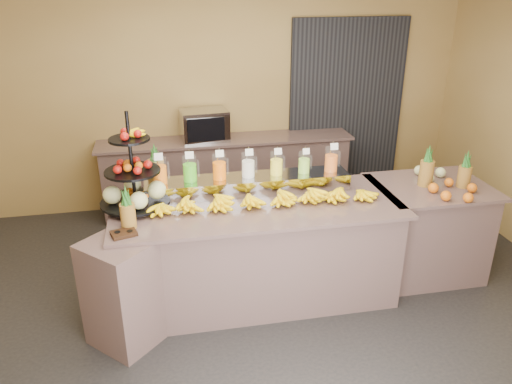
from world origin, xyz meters
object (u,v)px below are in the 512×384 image
object	(u,v)px
banana_heap	(265,197)
condiment_caddy	(124,233)
right_fruit_pile	(448,183)
fruit_stand	(138,183)
pitcher_tray	(248,184)
oven_warmer	(204,125)

from	to	relation	value
banana_heap	condiment_caddy	xyz separation A→B (m)	(-1.17, -0.34, -0.06)
banana_heap	right_fruit_pile	xyz separation A→B (m)	(1.72, -0.02, 0.00)
fruit_stand	right_fruit_pile	distance (m)	2.78
banana_heap	fruit_stand	distance (m)	1.07
pitcher_tray	right_fruit_pile	distance (m)	1.84
pitcher_tray	banana_heap	xyz separation A→B (m)	(0.09, -0.29, -0.00)
fruit_stand	oven_warmer	distance (m)	1.94
pitcher_tray	banana_heap	distance (m)	0.31
pitcher_tray	right_fruit_pile	size ratio (longest dim) A/B	4.03
pitcher_tray	oven_warmer	bearing A→B (deg)	97.82
pitcher_tray	banana_heap	world-z (taller)	banana_heap
pitcher_tray	fruit_stand	size ratio (longest dim) A/B	2.22
fruit_stand	oven_warmer	bearing A→B (deg)	75.76
condiment_caddy	right_fruit_pile	distance (m)	2.91
banana_heap	oven_warmer	size ratio (longest dim) A/B	3.63
banana_heap	oven_warmer	xyz separation A→B (m)	(-0.32, 1.96, 0.11)
banana_heap	condiment_caddy	world-z (taller)	banana_heap
condiment_caddy	oven_warmer	distance (m)	2.46
pitcher_tray	condiment_caddy	xyz separation A→B (m)	(-1.08, -0.63, -0.06)
banana_heap	pitcher_tray	bearing A→B (deg)	106.79
condiment_caddy	right_fruit_pile	bearing A→B (deg)	6.24
right_fruit_pile	oven_warmer	bearing A→B (deg)	135.70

